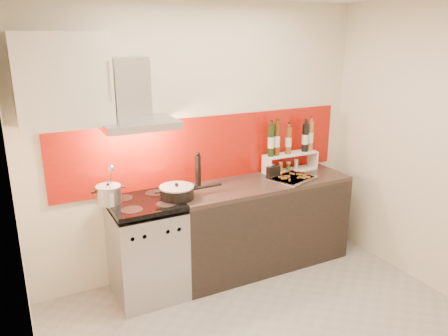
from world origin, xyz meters
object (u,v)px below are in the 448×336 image
pepper_mill (198,170)px  saute_pan (177,192)px  stock_pot (109,194)px  baking_tray (293,178)px  range_stove (147,250)px  counter (261,223)px

pepper_mill → saute_pan: bearing=-146.2°
stock_pot → saute_pan: size_ratio=0.36×
saute_pan → baking_tray: (1.21, -0.03, -0.05)m
range_stove → baking_tray: bearing=-3.3°
counter → pepper_mill: bearing=168.1°
stock_pot → pepper_mill: bearing=3.1°
pepper_mill → baking_tray: pepper_mill is taller
range_stove → saute_pan: bearing=-10.7°
range_stove → pepper_mill: bearing=13.5°
stock_pot → baking_tray: 1.79m
baking_tray → range_stove: bearing=176.7°
range_stove → stock_pot: stock_pot is taller
stock_pot → range_stove: bearing=-17.9°
counter → baking_tray: baking_tray is taller
stock_pot → pepper_mill: pepper_mill is taller
range_stove → saute_pan: 0.60m
range_stove → counter: 1.20m
pepper_mill → baking_tray: size_ratio=0.68×
counter → saute_pan: 1.05m
range_stove → saute_pan: size_ratio=1.54×
range_stove → pepper_mill: pepper_mill is taller
stock_pot → saute_pan: (0.57, -0.14, -0.03)m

